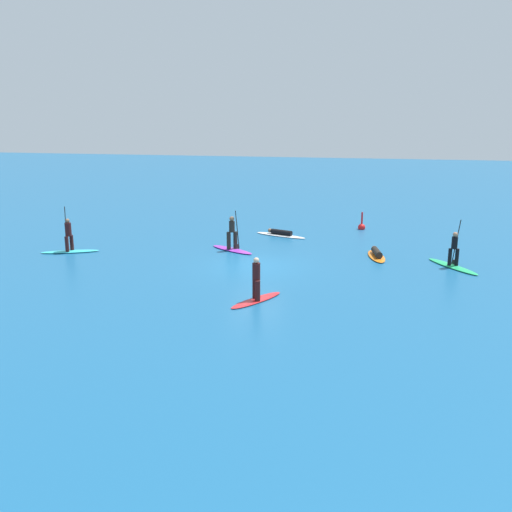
% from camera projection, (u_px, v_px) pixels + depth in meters
% --- Properties ---
extents(ground_plane, '(120.00, 120.00, 0.00)m').
position_uv_depth(ground_plane, '(256.00, 266.00, 28.04)').
color(ground_plane, '#195684').
rests_on(ground_plane, ground).
extents(surfer_on_red_board, '(1.97, 2.65, 1.78)m').
position_uv_depth(surfer_on_red_board, '(256.00, 288.00, 22.93)').
color(surfer_on_red_board, red).
rests_on(surfer_on_red_board, ground_plane).
extents(surfer_on_white_board, '(3.28, 1.76, 0.37)m').
position_uv_depth(surfer_on_white_board, '(280.00, 234.00, 34.47)').
color(surfer_on_white_board, white).
rests_on(surfer_on_white_board, ground_plane).
extents(surfer_on_orange_board, '(1.18, 2.62, 0.44)m').
position_uv_depth(surfer_on_orange_board, '(376.00, 254.00, 29.64)').
color(surfer_on_orange_board, orange).
rests_on(surfer_on_orange_board, ground_plane).
extents(surfer_on_green_board, '(2.35, 3.04, 2.26)m').
position_uv_depth(surfer_on_green_board, '(453.00, 260.00, 27.74)').
color(surfer_on_green_board, '#23B266').
rests_on(surfer_on_green_board, ground_plane).
extents(surfer_on_teal_board, '(2.99, 1.60, 2.38)m').
position_uv_depth(surfer_on_teal_board, '(69.00, 244.00, 30.53)').
color(surfer_on_teal_board, '#33C6CC').
rests_on(surfer_on_teal_board, ground_plane).
extents(surfer_on_purple_board, '(2.75, 2.06, 2.15)m').
position_uv_depth(surfer_on_purple_board, '(232.00, 242.00, 30.92)').
color(surfer_on_purple_board, purple).
rests_on(surfer_on_purple_board, ground_plane).
extents(marker_buoy, '(0.46, 0.46, 1.19)m').
position_uv_depth(marker_buoy, '(362.00, 227.00, 36.31)').
color(marker_buoy, red).
rests_on(marker_buoy, ground_plane).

